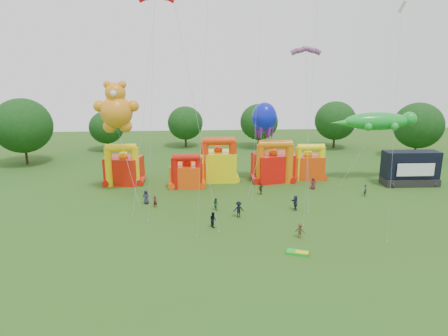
{
  "coord_description": "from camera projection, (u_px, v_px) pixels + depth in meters",
  "views": [
    {
      "loc": [
        -5.72,
        -31.07,
        17.72
      ],
      "look_at": [
        -2.32,
        18.0,
        5.0
      ],
      "focal_mm": 32.0,
      "sensor_mm": 36.0,
      "label": 1
    }
  ],
  "objects": [
    {
      "name": "bouncy_castle_3",
      "position": [
        273.0,
        165.0,
        62.29
      ],
      "size": [
        6.53,
        5.67,
        6.77
      ],
      "color": "red",
      "rests_on": "ground"
    },
    {
      "name": "spectator_6",
      "position": [
        313.0,
        183.0,
        58.53
      ],
      "size": [
        0.97,
        0.76,
        1.76
      ],
      "primitive_type": "imported",
      "rotation": [
        0.0,
        0.0,
        6.02
      ],
      "color": "maroon",
      "rests_on": "ground"
    },
    {
      "name": "spectator_4",
      "position": [
        261.0,
        189.0,
        56.12
      ],
      "size": [
        1.04,
        0.97,
        1.72
      ],
      "primitive_type": "imported",
      "rotation": [
        0.0,
        0.0,
        3.85
      ],
      "color": "#46371C",
      "rests_on": "ground"
    },
    {
      "name": "diamond_kites",
      "position": [
        252.0,
        81.0,
        45.06
      ],
      "size": [
        27.73,
        19.87,
        38.22
      ],
      "color": "#CC3A09",
      "rests_on": "ground"
    },
    {
      "name": "bouncy_castle_0",
      "position": [
        124.0,
        168.0,
        60.92
      ],
      "size": [
        5.87,
        5.12,
        6.45
      ],
      "color": "red",
      "rests_on": "ground"
    },
    {
      "name": "bouncy_castle_4",
      "position": [
        308.0,
        165.0,
        63.75
      ],
      "size": [
        4.8,
        3.86,
        5.88
      ],
      "color": "#E4410C",
      "rests_on": "ground"
    },
    {
      "name": "bouncy_castle_2",
      "position": [
        218.0,
        164.0,
        62.46
      ],
      "size": [
        5.53,
        4.44,
        7.21
      ],
      "color": "yellow",
      "rests_on": "ground"
    },
    {
      "name": "folded_kite_bundle",
      "position": [
        298.0,
        252.0,
        38.58
      ],
      "size": [
        2.22,
        1.64,
        0.31
      ],
      "color": "green",
      "rests_on": "ground"
    },
    {
      "name": "spectator_0",
      "position": [
        146.0,
        197.0,
        52.31
      ],
      "size": [
        0.99,
        0.71,
        1.88
      ],
      "primitive_type": "imported",
      "rotation": [
        0.0,
        0.0,
        -0.13
      ],
      "color": "#26243C",
      "rests_on": "ground"
    },
    {
      "name": "spectator_5",
      "position": [
        295.0,
        203.0,
        50.1
      ],
      "size": [
        0.75,
        1.8,
        1.89
      ],
      "primitive_type": "imported",
      "rotation": [
        0.0,
        0.0,
        4.82
      ],
      "color": "#24253D",
      "rests_on": "ground"
    },
    {
      "name": "spectator_2",
      "position": [
        216.0,
        204.0,
        50.15
      ],
      "size": [
        0.91,
        0.96,
        1.57
      ],
      "primitive_type": "imported",
      "rotation": [
        0.0,
        0.0,
        2.15
      ],
      "color": "#1C4723",
      "rests_on": "ground"
    },
    {
      "name": "gecko_kite",
      "position": [
        365.0,
        144.0,
        60.73
      ],
      "size": [
        13.45,
        5.69,
        10.89
      ],
      "color": "green",
      "rests_on": "ground"
    },
    {
      "name": "spectator_9",
      "position": [
        300.0,
        231.0,
        42.04
      ],
      "size": [
        1.19,
        1.01,
        1.6
      ],
      "primitive_type": "imported",
      "rotation": [
        0.0,
        0.0,
        2.66
      ],
      "color": "#47311C",
      "rests_on": "ground"
    },
    {
      "name": "spectator_3",
      "position": [
        239.0,
        209.0,
        47.68
      ],
      "size": [
        1.33,
        0.82,
        1.98
      ],
      "primitive_type": "imported",
      "rotation": [
        0.0,
        0.0,
        3.21
      ],
      "color": "black",
      "rests_on": "ground"
    },
    {
      "name": "stage_trailer",
      "position": [
        410.0,
        169.0,
        60.33
      ],
      "size": [
        8.22,
        3.28,
        5.24
      ],
      "color": "black",
      "rests_on": "ground"
    },
    {
      "name": "spectator_1",
      "position": [
        155.0,
        202.0,
        51.04
      ],
      "size": [
        0.66,
        0.6,
        1.52
      ],
      "primitive_type": "imported",
      "rotation": [
        0.0,
        0.0,
        0.56
      ],
      "color": "#4E161E",
      "rests_on": "ground"
    },
    {
      "name": "octopus_kite",
      "position": [
        259.0,
        150.0,
        59.43
      ],
      "size": [
        5.18,
        8.77,
        12.37
      ],
      "color": "#0C1ABB",
      "rests_on": "ground"
    },
    {
      "name": "bouncy_castle_1",
      "position": [
        187.0,
        174.0,
        59.41
      ],
      "size": [
        5.09,
        4.37,
        5.23
      ],
      "color": "#F74B0D",
      "rests_on": "ground"
    },
    {
      "name": "tree_ring",
      "position": [
        252.0,
        205.0,
        33.76
      ],
      "size": [
        122.27,
        124.36,
        12.07
      ],
      "color": "#352314",
      "rests_on": "ground"
    },
    {
      "name": "ground",
      "position": [
        265.0,
        274.0,
        34.82
      ],
      "size": [
        160.0,
        160.0,
        0.0
      ],
      "primitive_type": "plane",
      "color": "#314F16",
      "rests_on": "ground"
    },
    {
      "name": "spectator_8",
      "position": [
        213.0,
        220.0,
        44.79
      ],
      "size": [
        0.98,
        1.07,
        1.78
      ],
      "primitive_type": "imported",
      "rotation": [
        0.0,
        0.0,
        2.01
      ],
      "color": "black",
      "rests_on": "ground"
    },
    {
      "name": "teddy_bear_kite",
      "position": [
        124.0,
        145.0,
        53.53
      ],
      "size": [
        6.51,
        8.32,
        15.83
      ],
      "color": "orange",
      "rests_on": "ground"
    },
    {
      "name": "parafoil_kites",
      "position": [
        182.0,
        109.0,
        46.72
      ],
      "size": [
        24.49,
        14.97,
        27.33
      ],
      "color": "red",
      "rests_on": "ground"
    },
    {
      "name": "spectator_7",
      "position": [
        365.0,
        190.0,
        55.38
      ],
      "size": [
        0.69,
        0.75,
        1.71
      ],
      "primitive_type": "imported",
      "rotation": [
        0.0,
        0.0,
        0.95
      ],
      "color": "#1A432C",
      "rests_on": "ground"
    }
  ]
}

